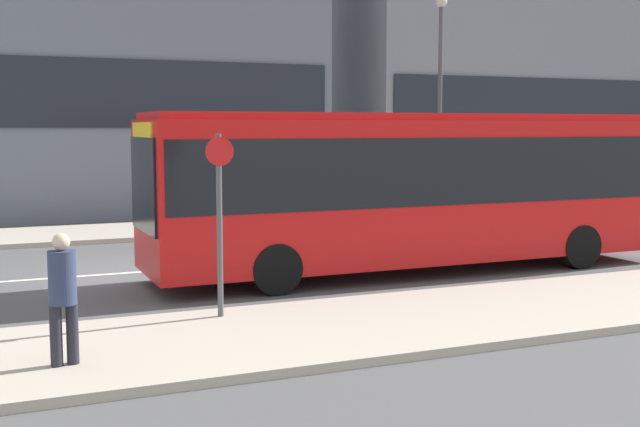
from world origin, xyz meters
The scene contains 10 objects.
ground_plane centered at (0.00, 0.00, 0.00)m, with size 120.00×120.00×0.00m, color #4F4F51.
sidewalk_near centered at (0.00, -6.25, 0.07)m, with size 44.00×3.50×0.13m.
sidewalk_far centered at (0.00, 6.25, 0.07)m, with size 44.00×3.50×0.13m.
lane_centerline centered at (0.00, 0.00, 0.00)m, with size 41.80×0.16×0.01m.
apartment_block_right_tower centered at (18.56, 12.84, 7.13)m, with size 15.25×6.76×14.27m.
city_bus centered at (5.44, -2.21, 1.92)m, with size 11.40×2.48×3.35m.
parked_car_0 centered at (14.00, 3.43, 0.61)m, with size 3.94×1.69×1.28m.
pedestrian_near_stop centered at (-2.13, -6.78, 1.07)m, with size 0.35×0.34×1.66m.
bus_stop_sign centered at (0.37, -5.07, 1.78)m, with size 0.44×0.12×2.84m.
street_lamp centered at (10.52, 5.08, 4.40)m, with size 0.36×0.36×7.02m.
Camera 1 is at (-3.03, -16.96, 3.08)m, focal length 45.00 mm.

